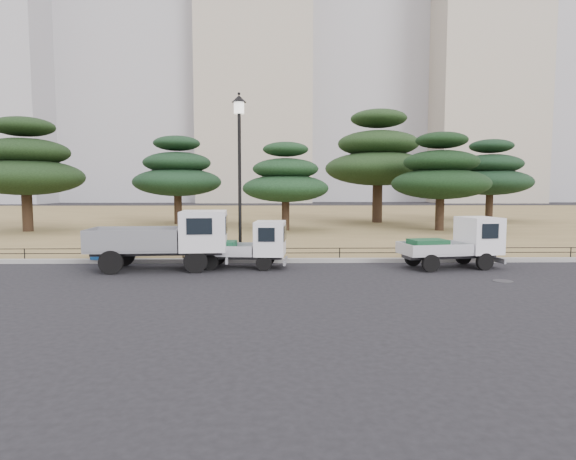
{
  "coord_description": "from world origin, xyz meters",
  "views": [
    {
      "loc": [
        -0.34,
        -15.53,
        2.83
      ],
      "look_at": [
        0.0,
        2.0,
        1.3
      ],
      "focal_mm": 30.0,
      "sensor_mm": 36.0,
      "label": 1
    }
  ],
  "objects_px": {
    "truck_kei_rear": "(457,243)",
    "tarp_pile": "(114,249)",
    "street_lamp": "(239,149)",
    "truck_kei_front": "(248,245)",
    "truck_large": "(168,237)"
  },
  "relations": [
    {
      "from": "truck_kei_front",
      "to": "tarp_pile",
      "type": "height_order",
      "value": "truck_kei_front"
    },
    {
      "from": "truck_kei_rear",
      "to": "street_lamp",
      "type": "bearing_deg",
      "value": 158.34
    },
    {
      "from": "truck_large",
      "to": "tarp_pile",
      "type": "xyz_separation_m",
      "value": [
        -2.46,
        1.63,
        -0.62
      ]
    },
    {
      "from": "truck_large",
      "to": "tarp_pile",
      "type": "bearing_deg",
      "value": 142.13
    },
    {
      "from": "truck_kei_rear",
      "to": "tarp_pile",
      "type": "bearing_deg",
      "value": 163.04
    },
    {
      "from": "truck_kei_front",
      "to": "truck_large",
      "type": "bearing_deg",
      "value": -170.28
    },
    {
      "from": "street_lamp",
      "to": "truck_large",
      "type": "bearing_deg",
      "value": -144.16
    },
    {
      "from": "truck_large",
      "to": "street_lamp",
      "type": "distance_m",
      "value": 4.32
    },
    {
      "from": "truck_large",
      "to": "street_lamp",
      "type": "relative_size",
      "value": 0.78
    },
    {
      "from": "truck_kei_rear",
      "to": "tarp_pile",
      "type": "xyz_separation_m",
      "value": [
        -12.65,
        1.51,
        -0.39
      ]
    },
    {
      "from": "truck_large",
      "to": "truck_kei_front",
      "type": "height_order",
      "value": "truck_large"
    },
    {
      "from": "tarp_pile",
      "to": "truck_kei_rear",
      "type": "bearing_deg",
      "value": -6.82
    },
    {
      "from": "tarp_pile",
      "to": "truck_kei_front",
      "type": "bearing_deg",
      "value": -14.8
    },
    {
      "from": "truck_kei_front",
      "to": "street_lamp",
      "type": "xyz_separation_m",
      "value": [
        -0.41,
        1.46,
        3.49
      ]
    },
    {
      "from": "truck_kei_rear",
      "to": "street_lamp",
      "type": "xyz_separation_m",
      "value": [
        -7.82,
        1.59,
        3.42
      ]
    }
  ]
}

